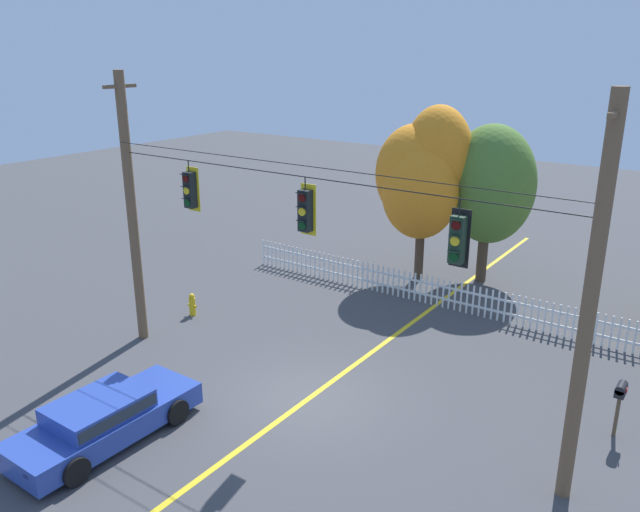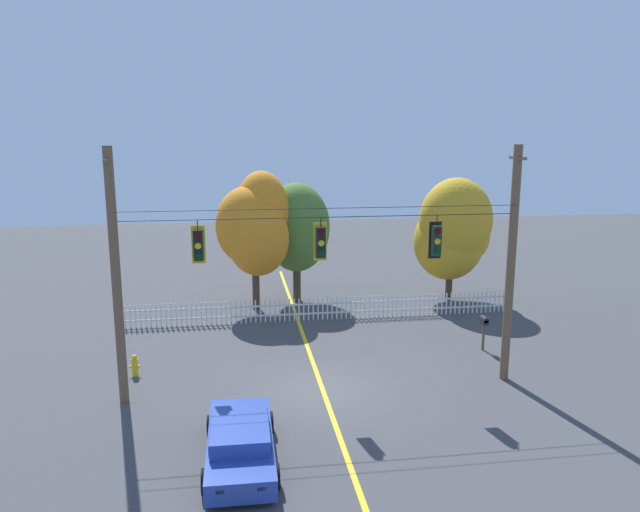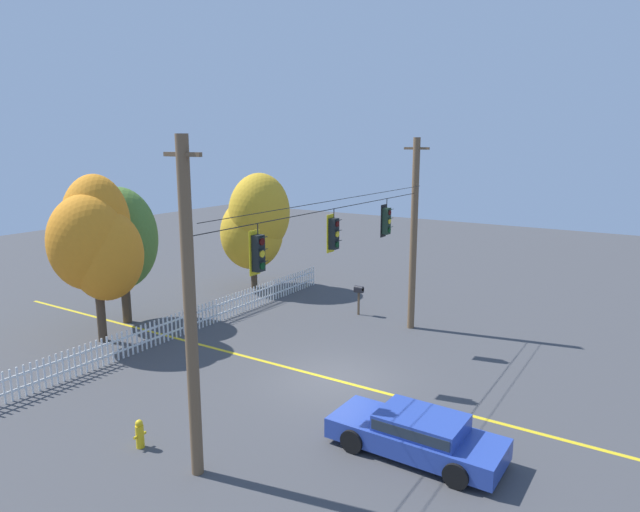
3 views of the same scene
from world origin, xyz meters
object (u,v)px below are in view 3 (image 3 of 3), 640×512
object	(u,v)px
traffic_signal_southbound_primary	(334,234)
traffic_signal_westbound_side	(386,221)
autumn_maple_mid	(117,237)
roadside_mailbox	(359,291)
fire_hydrant	(140,434)
autumn_oak_far_east	(255,224)
parked_car	(417,433)
autumn_maple_near_fence	(96,241)
traffic_signal_northbound_primary	(258,253)

from	to	relation	value
traffic_signal_southbound_primary	traffic_signal_westbound_side	size ratio (longest dim) A/B	0.97
autumn_maple_mid	roadside_mailbox	distance (m)	11.19
autumn_maple_mid	fire_hydrant	xyz separation A→B (m)	(-6.78, -9.24, -3.52)
autumn_oak_far_east	roadside_mailbox	bearing A→B (deg)	-99.94
autumn_oak_far_east	traffic_signal_westbound_side	bearing A→B (deg)	-113.58
traffic_signal_southbound_primary	roadside_mailbox	world-z (taller)	traffic_signal_southbound_primary
autumn_oak_far_east	roadside_mailbox	world-z (taller)	autumn_oak_far_east
parked_car	traffic_signal_westbound_side	bearing A→B (deg)	32.52
fire_hydrant	autumn_maple_near_fence	bearing A→B (deg)	59.00
traffic_signal_westbound_side	fire_hydrant	xyz separation A→B (m)	(-10.34, 2.13, -4.67)
traffic_signal_northbound_primary	traffic_signal_southbound_primary	world-z (taller)	same
traffic_signal_westbound_side	fire_hydrant	world-z (taller)	traffic_signal_westbound_side
autumn_maple_mid	fire_hydrant	size ratio (longest dim) A/B	7.69
traffic_signal_southbound_primary	fire_hydrant	distance (m)	8.27
fire_hydrant	traffic_signal_southbound_primary	bearing A→B (deg)	-18.27
roadside_mailbox	traffic_signal_southbound_primary	bearing A→B (deg)	-158.00
traffic_signal_northbound_primary	autumn_maple_near_fence	xyz separation A→B (m)	(2.16, 9.95, -0.93)
traffic_signal_westbound_side	autumn_maple_mid	distance (m)	11.97
roadside_mailbox	autumn_oak_far_east	bearing A→B (deg)	80.06
traffic_signal_southbound_primary	parked_car	size ratio (longest dim) A/B	0.32
autumn_maple_mid	parked_car	bearing A→B (deg)	-101.24
traffic_signal_southbound_primary	fire_hydrant	world-z (taller)	traffic_signal_southbound_primary
parked_car	fire_hydrant	size ratio (longest dim) A/B	5.75
traffic_signal_northbound_primary	autumn_oak_far_east	distance (m)	15.87
traffic_signal_northbound_primary	autumn_maple_mid	size ratio (longest dim) A/B	0.23
autumn_maple_mid	roadside_mailbox	bearing A→B (deg)	-51.92
autumn_oak_far_east	parked_car	xyz separation A→B (m)	(-11.05, -14.30, -2.99)
traffic_signal_southbound_primary	autumn_oak_far_east	world-z (taller)	autumn_oak_far_east
fire_hydrant	roadside_mailbox	xyz separation A→B (m)	(13.46, 0.71, 0.76)
autumn_maple_near_fence	autumn_oak_far_east	size ratio (longest dim) A/B	1.06
traffic_signal_northbound_primary	parked_car	distance (m)	6.31
autumn_oak_far_east	fire_hydrant	world-z (taller)	autumn_oak_far_east
autumn_maple_near_fence	autumn_maple_mid	size ratio (longest dim) A/B	1.11
traffic_signal_northbound_primary	autumn_maple_mid	distance (m)	12.20
autumn_oak_far_east	fire_hydrant	distance (m)	17.02
parked_car	autumn_maple_mid	bearing A→B (deg)	78.76
traffic_signal_southbound_primary	fire_hydrant	bearing A→B (deg)	161.73
traffic_signal_southbound_primary	roadside_mailbox	bearing A→B (deg)	22.00
autumn_maple_near_fence	roadside_mailbox	xyz separation A→B (m)	(8.76, -7.11, -3.04)
autumn_oak_far_east	roadside_mailbox	size ratio (longest dim) A/B	4.55
autumn_maple_mid	traffic_signal_southbound_primary	bearing A→B (deg)	-91.67
traffic_signal_southbound_primary	autumn_maple_mid	xyz separation A→B (m)	(0.33, 11.37, -1.20)
traffic_signal_northbound_primary	traffic_signal_westbound_side	world-z (taller)	same
traffic_signal_westbound_side	parked_car	size ratio (longest dim) A/B	0.33
autumn_maple_mid	roadside_mailbox	world-z (taller)	autumn_maple_mid
autumn_maple_mid	autumn_maple_near_fence	bearing A→B (deg)	-145.56
autumn_oak_far_east	traffic_signal_northbound_primary	bearing A→B (deg)	-140.51
autumn_oak_far_east	fire_hydrant	size ratio (longest dim) A/B	8.04
traffic_signal_westbound_side	autumn_maple_mid	world-z (taller)	autumn_maple_mid
traffic_signal_westbound_side	fire_hydrant	distance (m)	11.55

